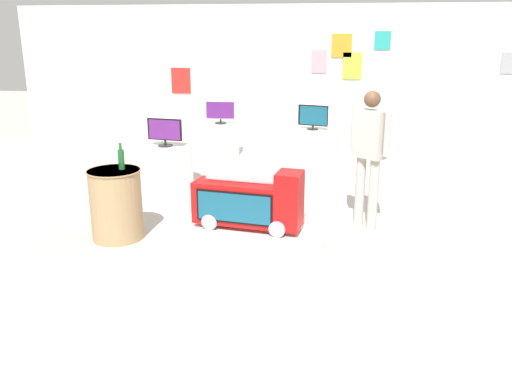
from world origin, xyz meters
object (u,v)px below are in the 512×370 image
object	(u,v)px
tv_on_left_rear	(165,131)
display_pedestal_center_rear	(312,147)
display_pedestal_right_rear	(221,139)
main_display_pedestal	(248,238)
side_table_round	(116,204)
bottle_on_side_table	(121,159)
novelty_firetruck_tv	(249,204)
tv_on_center_rear	(313,117)
tv_on_right_rear	(220,111)
display_pedestal_left_rear	(166,166)
shopper_browsing_near_truck	(369,149)

from	to	relation	value
tv_on_left_rear	display_pedestal_center_rear	distance (m)	2.94
display_pedestal_right_rear	main_display_pedestal	bearing A→B (deg)	-74.80
tv_on_left_rear	side_table_round	bearing A→B (deg)	-87.39
side_table_round	bottle_on_side_table	distance (m)	0.54
novelty_firetruck_tv	display_pedestal_right_rear	bearing A→B (deg)	105.44
tv_on_center_rear	tv_on_right_rear	size ratio (longest dim) A/B	0.92
display_pedestal_left_rear	novelty_firetruck_tv	bearing A→B (deg)	-54.44
novelty_firetruck_tv	main_display_pedestal	bearing A→B (deg)	155.29
display_pedestal_center_rear	main_display_pedestal	bearing A→B (deg)	-97.84
tv_on_left_rear	side_table_round	size ratio (longest dim) A/B	0.69
main_display_pedestal	novelty_firetruck_tv	xyz separation A→B (m)	(0.02, -0.01, 0.41)
main_display_pedestal	tv_on_right_rear	distance (m)	4.83
novelty_firetruck_tv	shopper_browsing_near_truck	size ratio (longest dim) A/B	0.73
display_pedestal_center_rear	tv_on_right_rear	bearing A→B (deg)	166.78
tv_on_left_rear	side_table_round	distance (m)	2.31
shopper_browsing_near_truck	tv_on_left_rear	bearing A→B (deg)	154.12
main_display_pedestal	display_pedestal_left_rear	world-z (taller)	display_pedestal_left_rear
display_pedestal_right_rear	shopper_browsing_near_truck	distance (m)	4.59
novelty_firetruck_tv	tv_on_center_rear	distance (m)	4.23
tv_on_right_rear	side_table_round	bearing A→B (deg)	-94.09
display_pedestal_right_rear	bottle_on_side_table	world-z (taller)	bottle_on_side_table
novelty_firetruck_tv	bottle_on_side_table	xyz separation A→B (m)	(-1.52, 0.17, 0.43)
tv_on_left_rear	tv_on_right_rear	distance (m)	2.28
display_pedestal_center_rear	display_pedestal_right_rear	xyz separation A→B (m)	(-1.83, 0.43, 0.00)
main_display_pedestal	display_pedestal_left_rear	distance (m)	2.91
novelty_firetruck_tv	tv_on_center_rear	world-z (taller)	tv_on_center_rear
tv_on_right_rear	side_table_round	world-z (taller)	tv_on_right_rear
tv_on_left_rear	display_pedestal_right_rear	size ratio (longest dim) A/B	0.80
display_pedestal_left_rear	display_pedestal_center_rear	world-z (taller)	same
tv_on_center_rear	shopper_browsing_near_truck	xyz separation A→B (m)	(0.78, -3.28, 0.12)
display_pedestal_left_rear	shopper_browsing_near_truck	size ratio (longest dim) A/B	0.50
tv_on_center_rear	tv_on_right_rear	xyz separation A→B (m)	(-1.83, 0.43, -0.00)
novelty_firetruck_tv	display_pedestal_center_rear	size ratio (longest dim) A/B	1.85
novelty_firetruck_tv	display_pedestal_center_rear	distance (m)	4.23
main_display_pedestal	display_pedestal_right_rear	world-z (taller)	display_pedestal_right_rear
novelty_firetruck_tv	display_pedestal_left_rear	world-z (taller)	novelty_firetruck_tv
tv_on_left_rear	side_table_round	xyz separation A→B (m)	(0.10, -2.26, -0.45)
tv_on_right_rear	shopper_browsing_near_truck	size ratio (longest dim) A/B	0.35
tv_on_center_rear	display_pedestal_right_rear	size ratio (longest dim) A/B	0.77
main_display_pedestal	tv_on_center_rear	size ratio (longest dim) A/B	3.11
tv_on_left_rear	tv_on_center_rear	size ratio (longest dim) A/B	1.04
display_pedestal_left_rear	tv_on_center_rear	xyz separation A→B (m)	(2.26, 1.80, 0.56)
tv_on_right_rear	bottle_on_side_table	bearing A→B (deg)	-93.11
tv_on_right_rear	bottle_on_side_table	world-z (taller)	bottle_on_side_table
display_pedestal_center_rear	display_pedestal_right_rear	distance (m)	1.88
display_pedestal_center_rear	display_pedestal_left_rear	bearing A→B (deg)	-141.28
main_display_pedestal	side_table_round	xyz separation A→B (m)	(-1.58, 0.10, 0.30)
display_pedestal_left_rear	tv_on_left_rear	world-z (taller)	tv_on_left_rear
bottle_on_side_table	display_pedestal_right_rear	bearing A→B (deg)	86.89
display_pedestal_center_rear	side_table_round	bearing A→B (deg)	-117.83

